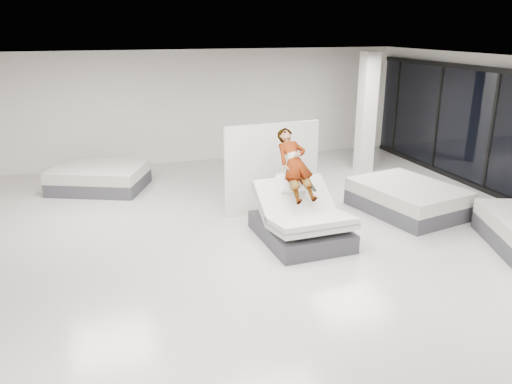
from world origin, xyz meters
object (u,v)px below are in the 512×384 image
person (295,176)px  hero_bed (301,222)px  flat_bed_right_far (407,198)px  column (367,113)px  flat_bed_left_far (99,178)px  divider_panel (272,168)px  remote (314,189)px

person → hero_bed: bearing=-90.0°
flat_bed_right_far → column: 3.46m
person → flat_bed_left_far: person is taller
hero_bed → divider_panel: (0.00, 1.63, 0.60)m
flat_bed_right_far → divider_panel: bearing=161.2°
flat_bed_right_far → hero_bed: bearing=-165.8°
flat_bed_right_far → column: (0.69, 3.14, 1.30)m
hero_bed → flat_bed_right_far: size_ratio=0.78×
remote → divider_panel: size_ratio=0.07×
hero_bed → column: size_ratio=0.61×
person → flat_bed_right_far: person is taller
hero_bed → person: person is taller
hero_bed → remote: bearing=-5.7°
person → divider_panel: 1.33m
remote → column: 5.05m
remote → column: bearing=47.8°
hero_bed → flat_bed_right_far: 2.83m
hero_bed → flat_bed_right_far: hero_bed is taller
flat_bed_left_far → person: bearing=-48.8°
remote → flat_bed_right_far: bearing=13.5°
hero_bed → column: (3.43, 3.83, 1.25)m
remote → column: size_ratio=0.04×
person → flat_bed_left_far: 5.40m
person → column: 4.94m
divider_panel → column: bearing=28.2°
divider_panel → column: 4.13m
divider_panel → flat_bed_right_far: bearing=-23.3°
flat_bed_left_far → column: (6.96, -0.50, 1.31)m
person → flat_bed_right_far: 2.92m
hero_bed → flat_bed_right_far: bearing=14.2°
hero_bed → flat_bed_left_far: bearing=129.2°
divider_panel → flat_bed_right_far: (2.75, -0.94, -0.65)m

